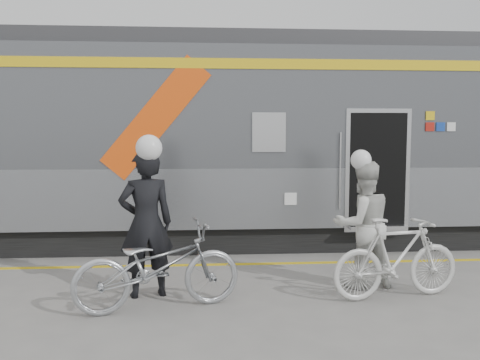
{
  "coord_description": "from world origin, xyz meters",
  "views": [
    {
      "loc": [
        -0.97,
        -6.32,
        2.24
      ],
      "look_at": [
        -0.41,
        1.6,
        1.5
      ],
      "focal_mm": 38.0,
      "sensor_mm": 36.0,
      "label": 1
    }
  ],
  "objects": [
    {
      "name": "bicycle_left",
      "position": [
        -1.57,
        0.02,
        0.56
      ],
      "size": [
        2.24,
        1.25,
        1.11
      ],
      "primitive_type": "imported",
      "rotation": [
        0.0,
        0.0,
        1.83
      ],
      "color": "#A5A9AD",
      "rests_on": "ground"
    },
    {
      "name": "man",
      "position": [
        -1.77,
        0.57,
        1.01
      ],
      "size": [
        0.84,
        0.66,
        2.02
      ],
      "primitive_type": "imported",
      "rotation": [
        0.0,
        0.0,
        3.4
      ],
      "color": "black",
      "rests_on": "ground"
    },
    {
      "name": "train",
      "position": [
        -0.01,
        4.19,
        2.05
      ],
      "size": [
        24.0,
        3.17,
        4.1
      ],
      "color": "black",
      "rests_on": "ground"
    },
    {
      "name": "ground",
      "position": [
        0.0,
        0.0,
        0.0
      ],
      "size": [
        90.0,
        90.0,
        0.0
      ],
      "primitive_type": "plane",
      "color": "slate",
      "rests_on": "ground"
    },
    {
      "name": "safety_strip",
      "position": [
        0.0,
        2.15,
        0.0
      ],
      "size": [
        24.0,
        0.12,
        0.01
      ],
      "primitive_type": "cube",
      "color": "gold",
      "rests_on": "ground"
    },
    {
      "name": "woman",
      "position": [
        1.32,
        0.78,
        0.92
      ],
      "size": [
        1.0,
        0.84,
        1.83
      ],
      "primitive_type": "imported",
      "rotation": [
        0.0,
        0.0,
        3.32
      ],
      "color": "silver",
      "rests_on": "ground"
    },
    {
      "name": "helmet_man",
      "position": [
        -1.77,
        0.57,
        2.2
      ],
      "size": [
        0.35,
        0.35,
        0.35
      ],
      "primitive_type": "sphere",
      "color": "white",
      "rests_on": "man"
    },
    {
      "name": "helmet_woman",
      "position": [
        1.32,
        0.78,
        1.98
      ],
      "size": [
        0.29,
        0.29,
        0.29
      ],
      "primitive_type": "sphere",
      "color": "white",
      "rests_on": "woman"
    },
    {
      "name": "bicycle_right",
      "position": [
        1.62,
        0.23,
        0.56
      ],
      "size": [
        1.91,
        0.84,
        1.11
      ],
      "primitive_type": "imported",
      "rotation": [
        0.0,
        0.0,
        1.75
      ],
      "color": "silver",
      "rests_on": "ground"
    }
  ]
}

